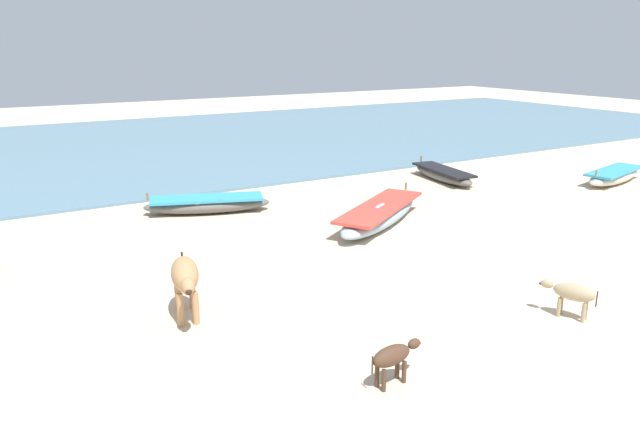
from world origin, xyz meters
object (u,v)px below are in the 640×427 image
(fishing_boat_0, at_px, (380,214))
(fishing_boat_2, at_px, (443,174))
(cow_adult_tan, at_px, (185,277))
(fishing_boat_4, at_px, (614,175))
(calf_near_dun, at_px, (572,293))
(fishing_boat_3, at_px, (207,204))
(calf_far_dark, at_px, (393,357))

(fishing_boat_0, bearing_deg, fishing_boat_2, -0.15)
(fishing_boat_2, bearing_deg, cow_adult_tan, 126.48)
(fishing_boat_4, distance_m, cow_adult_tan, 15.83)
(fishing_boat_2, height_order, cow_adult_tan, cow_adult_tan)
(fishing_boat_4, xyz_separation_m, cow_adult_tan, (-15.60, -2.67, 0.49))
(fishing_boat_4, bearing_deg, fishing_boat_0, -13.56)
(fishing_boat_2, bearing_deg, fishing_boat_4, -115.15)
(fishing_boat_2, distance_m, calf_near_dun, 10.50)
(fishing_boat_0, bearing_deg, calf_near_dun, -126.21)
(fishing_boat_3, distance_m, calf_far_dark, 9.51)
(fishing_boat_0, xyz_separation_m, calf_near_dun, (-0.43, -6.05, 0.17))
(fishing_boat_2, bearing_deg, calf_near_dun, 158.27)
(fishing_boat_2, distance_m, cow_adult_tan, 12.34)
(cow_adult_tan, xyz_separation_m, calf_near_dun, (5.61, -3.28, -0.30))
(cow_adult_tan, bearing_deg, fishing_boat_0, 128.83)
(calf_near_dun, bearing_deg, cow_adult_tan, 35.12)
(fishing_boat_0, xyz_separation_m, fishing_boat_2, (4.84, 3.03, -0.05))
(calf_near_dun, distance_m, calf_far_dark, 3.85)
(fishing_boat_2, distance_m, calf_far_dark, 12.96)
(fishing_boat_3, xyz_separation_m, fishing_boat_4, (13.01, -3.40, 0.00))
(fishing_boat_0, xyz_separation_m, calf_far_dark, (-4.28, -6.17, 0.14))
(fishing_boat_3, xyz_separation_m, calf_far_dark, (-0.83, -9.47, 0.17))
(fishing_boat_2, bearing_deg, fishing_boat_3, 96.54)
(fishing_boat_0, xyz_separation_m, fishing_boat_4, (9.56, -0.10, -0.03))
(fishing_boat_4, distance_m, calf_far_dark, 15.12)
(calf_near_dun, xyz_separation_m, calf_far_dark, (-3.85, -0.12, -0.03))
(cow_adult_tan, distance_m, calf_near_dun, 6.50)
(fishing_boat_3, bearing_deg, fishing_boat_0, 155.79)
(fishing_boat_0, height_order, cow_adult_tan, cow_adult_tan)
(fishing_boat_2, xyz_separation_m, calf_far_dark, (-9.12, -9.21, 0.19))
(fishing_boat_0, distance_m, fishing_boat_3, 4.77)
(fishing_boat_2, relative_size, cow_adult_tan, 2.06)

